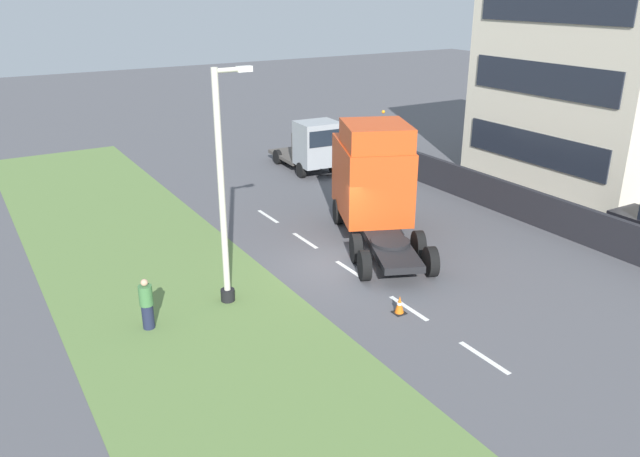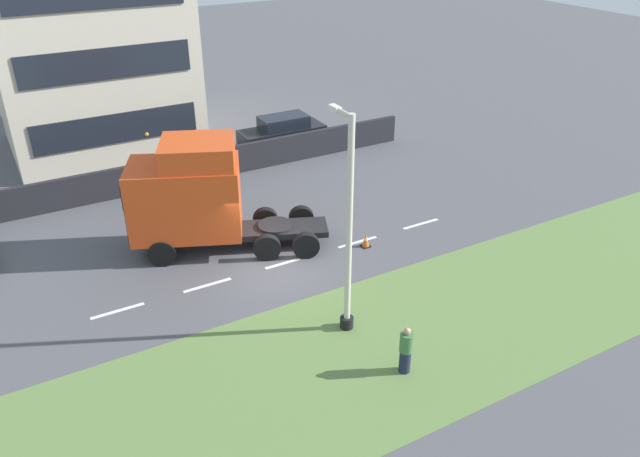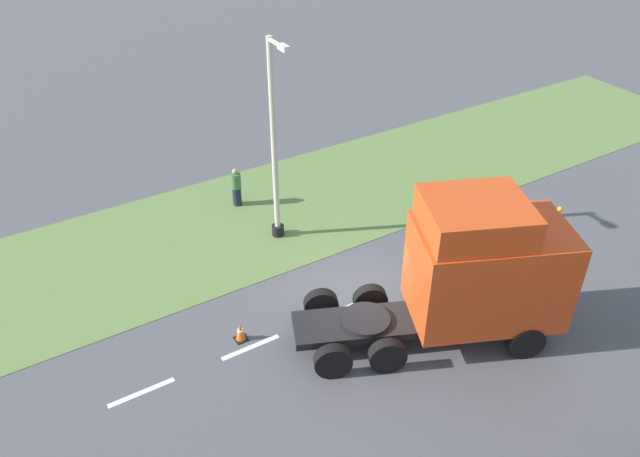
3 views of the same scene
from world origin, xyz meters
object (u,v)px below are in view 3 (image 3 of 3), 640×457
at_px(lamp_post, 275,156).
at_px(pedestrian, 236,188).
at_px(lorry_cab, 477,270).
at_px(traffic_cone_lead, 240,332).

relative_size(lamp_post, pedestrian, 4.58).
distance_m(lamp_post, pedestrian, 3.65).
bearing_deg(lorry_cab, traffic_cone_lead, -94.89).
height_order(lorry_cab, traffic_cone_lead, lorry_cab).
xyz_separation_m(lorry_cab, lamp_post, (-7.22, -2.42, 0.95)).
relative_size(lorry_cab, traffic_cone_lead, 13.17).
bearing_deg(lorry_cab, pedestrian, -140.85).
height_order(lorry_cab, pedestrian, lorry_cab).
relative_size(pedestrian, traffic_cone_lead, 2.71).
xyz_separation_m(lamp_post, traffic_cone_lead, (4.07, -3.42, -2.93)).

